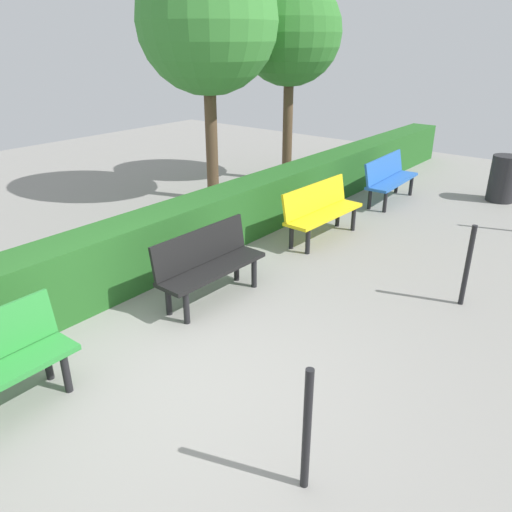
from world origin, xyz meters
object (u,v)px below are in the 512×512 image
at_px(bench_blue, 389,177).
at_px(bench_yellow, 321,209).
at_px(tree_near, 290,33).
at_px(trash_bin, 503,179).
at_px(tree_mid, 207,22).
at_px(bench_black, 208,262).

relative_size(bench_blue, bench_yellow, 1.02).
bearing_deg(bench_yellow, tree_near, -133.78).
height_order(bench_yellow, trash_bin, trash_bin).
distance_m(bench_blue, bench_yellow, 2.47).
distance_m(tree_near, tree_mid, 2.11).
xyz_separation_m(bench_blue, tree_mid, (2.03, -2.70, 2.68)).
relative_size(bench_black, tree_near, 0.36).
bearing_deg(tree_near, bench_blue, 88.71).
xyz_separation_m(bench_yellow, bench_black, (2.54, 0.02, -0.00)).
relative_size(bench_blue, trash_bin, 1.85).
xyz_separation_m(bench_black, tree_near, (-5.06, -2.46, 2.52)).
height_order(bench_blue, tree_mid, tree_mid).
height_order(bench_yellow, bench_black, same).
relative_size(bench_yellow, trash_bin, 1.82).
bearing_deg(bench_blue, tree_mid, -55.73).
xyz_separation_m(bench_black, tree_mid, (-2.98, -2.73, 2.68)).
relative_size(bench_yellow, tree_mid, 0.36).
xyz_separation_m(bench_yellow, tree_near, (-2.52, -2.44, 2.51)).
relative_size(bench_blue, tree_near, 0.40).
height_order(bench_black, tree_near, tree_near).
distance_m(bench_blue, tree_mid, 4.31).
bearing_deg(bench_blue, bench_black, -2.34).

